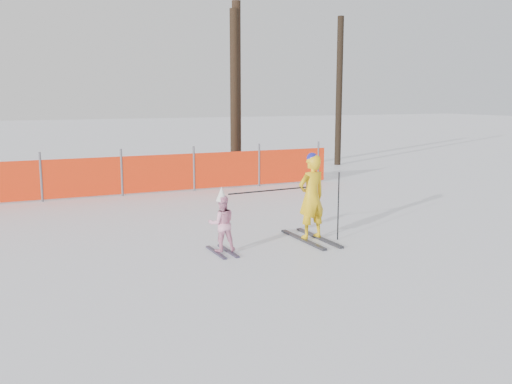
% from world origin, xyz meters
% --- Properties ---
extents(ground, '(120.00, 120.00, 0.00)m').
position_xyz_m(ground, '(0.00, 0.00, 0.00)').
color(ground, white).
rests_on(ground, ground).
extents(adult, '(0.60, 1.55, 1.61)m').
position_xyz_m(adult, '(1.19, 0.66, 0.80)').
color(adult, black).
rests_on(adult, ground).
extents(child, '(0.51, 0.85, 1.13)m').
position_xyz_m(child, '(-0.62, 0.53, 0.52)').
color(child, black).
rests_on(child, ground).
extents(ski_poles, '(2.14, 0.21, 1.26)m').
position_xyz_m(ski_poles, '(0.89, 0.54, 0.83)').
color(ski_poles, black).
rests_on(ski_poles, ground).
extents(safety_fence, '(14.24, 0.06, 1.25)m').
position_xyz_m(safety_fence, '(-1.90, 6.83, 0.56)').
color(safety_fence, '#595960').
rests_on(safety_fence, ground).
extents(tree_trunks, '(5.05, 1.46, 5.64)m').
position_xyz_m(tree_trunks, '(4.55, 9.58, 2.76)').
color(tree_trunks, black).
rests_on(tree_trunks, ground).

